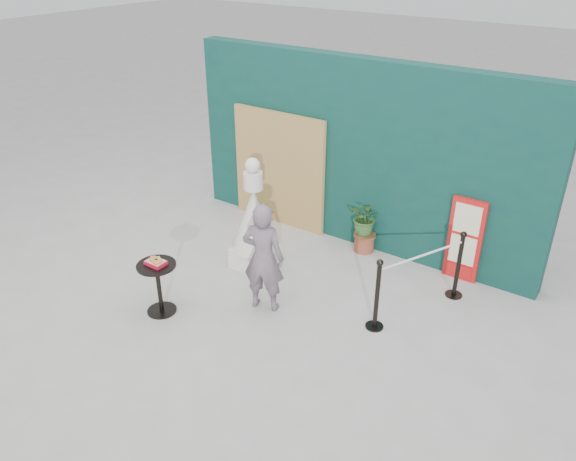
% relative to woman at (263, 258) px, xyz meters
% --- Properties ---
extents(ground, '(60.00, 60.00, 0.00)m').
position_rel_woman_xyz_m(ground, '(0.06, -0.71, -0.78)').
color(ground, '#ADAAA5').
rests_on(ground, ground).
extents(back_wall, '(6.00, 0.30, 3.00)m').
position_rel_woman_xyz_m(back_wall, '(0.06, 2.44, 0.72)').
color(back_wall, '#0B322E').
rests_on(back_wall, ground).
extents(bamboo_fence, '(1.80, 0.08, 2.00)m').
position_rel_woman_xyz_m(bamboo_fence, '(-1.34, 2.23, 0.22)').
color(bamboo_fence, tan).
rests_on(bamboo_fence, ground).
extents(woman, '(0.66, 0.53, 1.57)m').
position_rel_woman_xyz_m(woman, '(0.00, 0.00, 0.00)').
color(woman, slate).
rests_on(woman, ground).
extents(menu_board, '(0.50, 0.07, 1.30)m').
position_rel_woman_xyz_m(menu_board, '(1.96, 2.24, -0.13)').
color(menu_board, red).
rests_on(menu_board, ground).
extents(statue, '(0.69, 0.69, 1.78)m').
position_rel_woman_xyz_m(statue, '(-0.76, 0.79, -0.06)').
color(statue, silver).
rests_on(statue, ground).
extents(cafe_table, '(0.52, 0.52, 0.75)m').
position_rel_woman_xyz_m(cafe_table, '(-1.09, -0.89, -0.29)').
color(cafe_table, black).
rests_on(cafe_table, ground).
extents(food_basket, '(0.26, 0.19, 0.11)m').
position_rel_woman_xyz_m(food_basket, '(-1.09, -0.89, 0.00)').
color(food_basket, '#B7132C').
rests_on(food_basket, cafe_table).
extents(planter, '(0.53, 0.46, 0.90)m').
position_rel_woman_xyz_m(planter, '(0.40, 2.16, -0.26)').
color(planter, brown).
rests_on(planter, ground).
extents(stanchion_barrier, '(0.84, 1.54, 1.03)m').
position_rel_woman_xyz_m(stanchion_barrier, '(1.77, 1.11, -0.29)').
color(stanchion_barrier, black).
rests_on(stanchion_barrier, ground).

